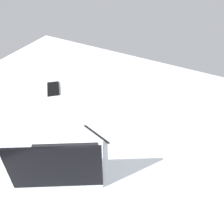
% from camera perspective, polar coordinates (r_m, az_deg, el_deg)
% --- Properties ---
extents(bed_mattress, '(1.80, 1.40, 0.18)m').
position_cam_1_polar(bed_mattress, '(1.31, -4.12, -3.68)').
color(bed_mattress, '#B7BCC6').
rests_on(bed_mattress, ground).
extents(laptop, '(0.40, 0.37, 0.23)m').
position_cam_1_polar(laptop, '(1.00, -11.95, -11.93)').
color(laptop, silver).
rests_on(laptop, bed_mattress).
extents(cell_phone, '(0.14, 0.15, 0.01)m').
position_cam_1_polar(cell_phone, '(1.48, -13.66, 5.37)').
color(cell_phone, black).
rests_on(cell_phone, bed_mattress).
extents(charger_cable, '(0.16, 0.05, 0.01)m').
position_cam_1_polar(charger_cable, '(1.15, -3.75, -5.20)').
color(charger_cable, black).
rests_on(charger_cable, bed_mattress).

